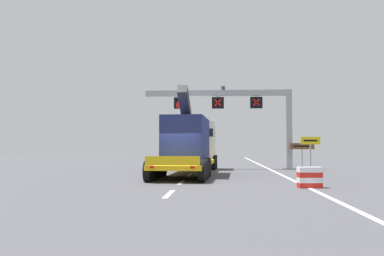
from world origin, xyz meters
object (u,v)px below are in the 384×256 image
Objects in this scene: overhead_lane_gantry at (237,105)px; tourist_info_sign_brown at (302,149)px; heavy_haul_truck_yellow at (191,143)px; exit_sign_yellow at (310,146)px; crash_barrier_striped at (310,177)px.

tourist_info_sign_brown is at bearing -8.31° from overhead_lane_gantry.
exit_sign_yellow is at bearing 5.41° from heavy_haul_truck_yellow.
tourist_info_sign_brown is at bearing 88.98° from exit_sign_yellow.
overhead_lane_gantry reaches higher than exit_sign_yellow.
overhead_lane_gantry is at bearing 171.69° from tourist_info_sign_brown.
overhead_lane_gantry is 5.79× the size of tourist_info_sign_brown.
exit_sign_yellow is (8.06, 0.76, -0.17)m from heavy_haul_truck_yellow.
heavy_haul_truck_yellow is at bearing 121.02° from crash_barrier_striped.
overhead_lane_gantry is at bearing 55.01° from heavy_haul_truck_yellow.
exit_sign_yellow is 3.19m from tourist_info_sign_brown.
heavy_haul_truck_yellow reaches higher than tourist_info_sign_brown.
crash_barrier_striped is at bearing -102.29° from exit_sign_yellow.
exit_sign_yellow reaches higher than crash_barrier_striped.
overhead_lane_gantry is 4.81× the size of exit_sign_yellow.
heavy_haul_truck_yellow is 8.10m from exit_sign_yellow.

